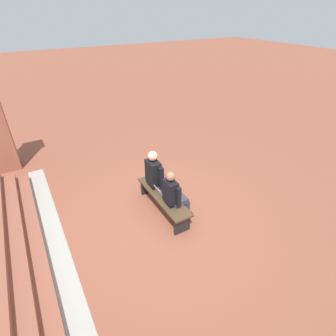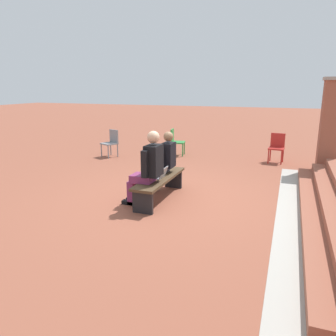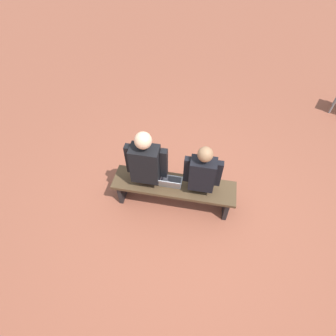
% 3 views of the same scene
% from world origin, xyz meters
% --- Properties ---
extents(ground_plane, '(60.00, 60.00, 0.00)m').
position_xyz_m(ground_plane, '(0.00, 0.00, 0.00)').
color(ground_plane, brown).
extents(concrete_strip, '(6.79, 0.40, 0.01)m').
position_xyz_m(concrete_strip, '(0.19, 2.21, 0.00)').
color(concrete_strip, '#A8A399').
rests_on(concrete_strip, ground).
extents(brick_steps, '(5.99, 0.90, 0.45)m').
position_xyz_m(brick_steps, '(0.19, 2.96, 0.17)').
color(brick_steps, '#93513D').
rests_on(brick_steps, ground).
extents(bench, '(1.80, 0.44, 0.45)m').
position_xyz_m(bench, '(0.19, -0.18, 0.35)').
color(bench, '#4C3823').
rests_on(bench, ground).
extents(person_student, '(0.51, 0.64, 1.29)m').
position_xyz_m(person_student, '(-0.20, -0.24, 0.70)').
color(person_student, '#383842').
rests_on(person_student, ground).
extents(person_adult, '(0.58, 0.73, 1.40)m').
position_xyz_m(person_adult, '(0.58, -0.25, 0.74)').
color(person_adult, '#7F2D5B').
rests_on(person_adult, ground).
extents(laptop, '(0.32, 0.29, 0.21)m').
position_xyz_m(laptop, '(0.24, -0.17, 0.50)').
color(laptop, '#9EA0A5').
rests_on(laptop, bench).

